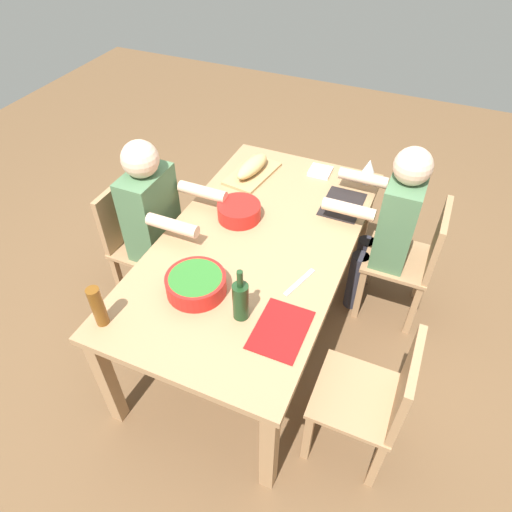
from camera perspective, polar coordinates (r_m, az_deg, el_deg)
name	(u,v)px	position (r m, az deg, el deg)	size (l,w,h in m)	color
ground_plane	(256,325)	(3.08, 0.00, -8.58)	(8.00, 8.00, 0.00)	brown
dining_table	(256,252)	(2.59, 0.00, 0.56)	(1.88, 1.01, 0.74)	#A87F56
chair_near_center	(138,238)	(3.05, -14.43, 2.22)	(0.40, 0.40, 0.85)	#A87F56
diner_near_center	(157,218)	(2.83, -12.12, 4.57)	(0.41, 0.53, 1.20)	#2D2D38
chair_far_left	(413,257)	(2.98, 18.91, -0.15)	(0.40, 0.40, 0.85)	#A87F56
diner_far_left	(390,222)	(2.85, 16.30, 4.01)	(0.41, 0.53, 1.20)	#2D2D38
chair_far_right	(376,398)	(2.29, 14.61, -16.62)	(0.40, 0.40, 0.85)	#A87F56
serving_bowl_greens	(196,283)	(2.25, -7.45, -3.34)	(0.30, 0.30, 0.10)	red
serving_bowl_salad	(239,210)	(2.67, -2.11, 5.66)	(0.25, 0.25, 0.09)	red
cutting_board	(252,174)	(3.06, -0.47, 10.16)	(0.40, 0.22, 0.02)	tan
bread_loaf	(252,166)	(3.03, -0.47, 11.03)	(0.32, 0.11, 0.09)	tan
wine_bottle	(241,300)	(2.09, -1.91, -5.47)	(0.08, 0.08, 0.29)	#193819
beer_bottle	(98,306)	(2.18, -19.00, -5.93)	(0.06, 0.06, 0.22)	brown
wine_glass	(369,167)	(3.02, 13.83, 10.66)	(0.08, 0.08, 0.17)	silver
placemat_far_left	(342,204)	(2.85, 10.66, 6.32)	(0.32, 0.23, 0.01)	black
placemat_far_right	(281,330)	(2.12, 3.08, -9.10)	(0.32, 0.23, 0.01)	maroon
carving_knife	(299,282)	(2.32, 5.41, -3.23)	(0.23, 0.02, 0.01)	silver
napkin_stack	(320,171)	(3.11, 7.96, 10.34)	(0.14, 0.14, 0.02)	white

